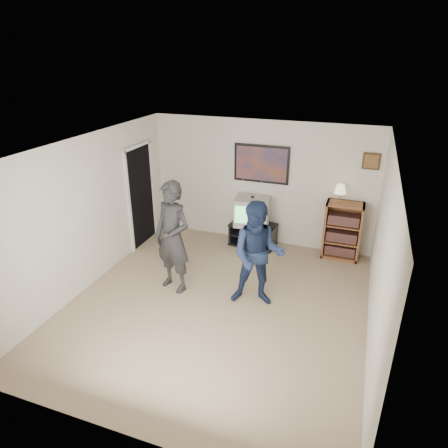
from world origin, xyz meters
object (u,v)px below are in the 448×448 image
Objects in this scene: media_stand at (253,234)px; bookshelf at (342,231)px; person_short at (258,255)px; crt_television at (252,211)px; person_tall at (173,238)px.

bookshelf reaches higher than media_stand.
person_short is at bearing -119.13° from bookshelf.
crt_television is 1.77m from bookshelf.
bookshelf is 3.27m from person_tall.
media_stand is 2.13m from person_short.
person_short is at bearing -79.69° from crt_television.
person_short reaches higher than crt_television.
person_tall reaches higher than person_short.
person_tall reaches higher than media_stand.
crt_television is 0.39× the size of person_short.
person_tall is (-0.76, -2.00, 0.19)m from crt_television.
person_tall is at bearing -107.09° from media_stand.
bookshelf is (1.73, 0.05, 0.33)m from media_stand.
crt_television is at bearing -175.41° from media_stand.
media_stand is 0.85× the size of bookshelf.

